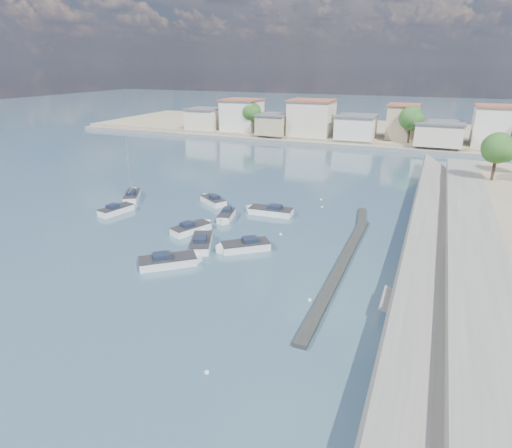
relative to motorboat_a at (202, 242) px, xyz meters
The scene contains 17 objects.
ground 31.26m from the motorboat_a, 75.84° to the left, with size 400.00×400.00×0.00m, color #273D4F.
seawall_walkway 26.36m from the motorboat_a, ahead, with size 5.00×90.00×1.80m, color slate.
breakwater 14.86m from the motorboat_a, 11.62° to the left, with size 2.00×31.02×0.35m.
far_shore_land 82.66m from the motorboat_a, 84.69° to the left, with size 160.00×40.00×1.40m, color gray.
far_shore_quay 61.78m from the motorboat_a, 82.89° to the left, with size 160.00×2.50×0.80m, color slate.
far_town 69.84m from the motorboat_a, 74.73° to the left, with size 113.01×12.80×8.35m.
shore_trees 60.85m from the motorboat_a, 74.70° to the left, with size 74.56×38.32×7.92m.
motorboat_a is the anchor object (origin of this frame).
motorboat_b 4.23m from the motorboat_a, 133.05° to the left, with size 3.52×5.05×1.48m.
motorboat_c 12.42m from the motorboat_a, 76.42° to the left, with size 6.14×2.37×1.48m.
motorboat_d 4.50m from the motorboat_a, ahead, with size 5.10×4.62×1.48m.
motorboat_e 15.94m from the motorboat_a, 161.42° to the left, with size 2.79×5.08×1.48m.
motorboat_f 14.47m from the motorboat_a, 113.73° to the left, with size 4.63×3.89×1.48m.
motorboat_g 8.32m from the motorboat_a, 98.40° to the left, with size 2.41×4.53×1.48m.
motorboat_h 5.18m from the motorboat_a, 94.41° to the right, with size 5.41×5.01×1.48m.
sailboat 20.51m from the motorboat_a, 147.84° to the left, with size 4.23×5.55×9.00m.
mooring_buoys 12.46m from the motorboat_a, 26.30° to the left, with size 14.31×37.93×0.32m.
Camera 1 is at (13.54, -26.13, 18.00)m, focal length 30.00 mm.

